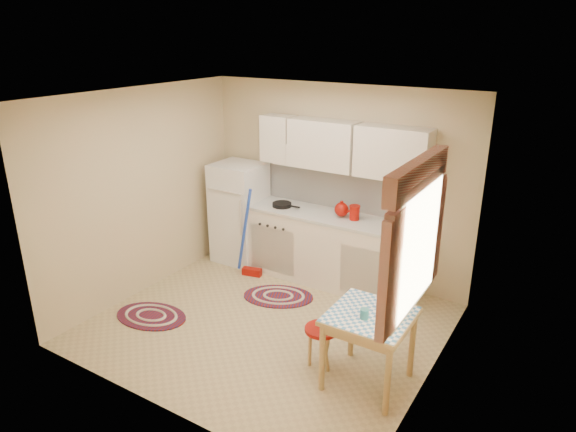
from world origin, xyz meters
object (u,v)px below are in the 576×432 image
object	(u,v)px
fridge	(239,213)
table	(368,349)
stool	(321,347)
base_cabinets	(325,249)

from	to	relation	value
fridge	table	xyz separation A→B (m)	(2.65, -1.59, -0.34)
fridge	stool	distance (m)	2.73
base_cabinets	table	distance (m)	2.10
fridge	base_cabinets	world-z (taller)	fridge
table	stool	world-z (taller)	table
fridge	table	distance (m)	3.11
base_cabinets	stool	world-z (taller)	base_cabinets
fridge	table	bearing A→B (deg)	-31.05
base_cabinets	stool	xyz separation A→B (m)	(0.83, -1.64, -0.23)
stool	base_cabinets	bearing A→B (deg)	116.74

